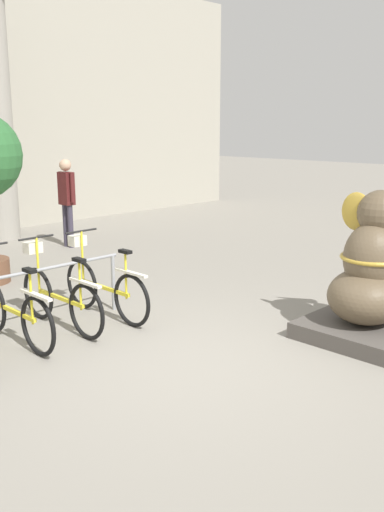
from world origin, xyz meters
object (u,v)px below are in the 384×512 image
at_px(bicycle_3, 59,295).
at_px(person_pedestrian, 67,194).
at_px(bicycle_4, 103,286).
at_px(elephant_statue, 370,281).
at_px(bicycle_2, 11,308).

xyz_separation_m(bicycle_3, person_pedestrian, (2.75, 3.94, 0.66)).
bearing_deg(person_pedestrian, bicycle_4, -117.93).
height_order(elephant_statue, person_pedestrian, elephant_statue).
relative_size(bicycle_2, elephant_statue, 0.85).
xyz_separation_m(bicycle_3, bicycle_4, (0.64, -0.04, 0.00)).
bearing_deg(elephant_statue, bicycle_4, 121.36).
height_order(bicycle_2, person_pedestrian, person_pedestrian).
bearing_deg(bicycle_4, person_pedestrian, 62.07).
xyz_separation_m(bicycle_2, bicycle_3, (0.64, 0.03, 0.00)).
bearing_deg(bicycle_4, elephant_statue, -58.64).
xyz_separation_m(bicycle_4, elephant_statue, (1.71, -2.80, 0.27)).
height_order(bicycle_2, bicycle_3, same).
distance_m(bicycle_4, person_pedestrian, 4.55).
relative_size(bicycle_2, bicycle_3, 1.00).
bearing_deg(bicycle_2, elephant_statue, -43.15).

